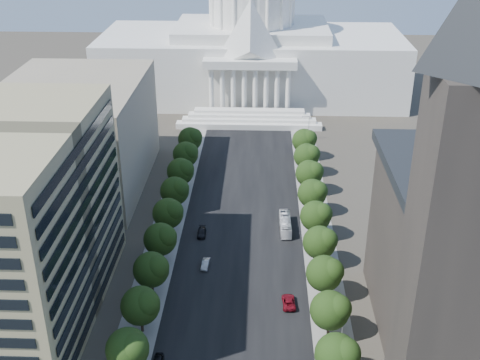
# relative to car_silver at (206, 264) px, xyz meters

# --- Properties ---
(road_asphalt) EXTENTS (30.00, 260.00, 0.01)m
(road_asphalt) POSITION_rel_car_silver_xyz_m (7.69, 31.52, -0.74)
(road_asphalt) COLOR black
(road_asphalt) RESTS_ON ground
(sidewalk_left) EXTENTS (8.00, 260.00, 0.02)m
(sidewalk_left) POSITION_rel_car_silver_xyz_m (-11.31, 31.52, -0.74)
(sidewalk_left) COLOR gray
(sidewalk_left) RESTS_ON ground
(sidewalk_right) EXTENTS (8.00, 260.00, 0.02)m
(sidewalk_right) POSITION_rel_car_silver_xyz_m (26.69, 31.52, -0.74)
(sidewalk_right) COLOR gray
(sidewalk_right) RESTS_ON ground
(capitol) EXTENTS (120.00, 56.00, 73.00)m
(capitol) POSITION_rel_car_silver_xyz_m (7.69, 126.41, 19.26)
(capitol) COLOR white
(capitol) RESTS_ON ground
(office_block_left_far) EXTENTS (38.00, 52.00, 30.00)m
(office_block_left_far) POSITION_rel_car_silver_xyz_m (-40.31, 41.52, 14.26)
(office_block_left_far) COLOR gray
(office_block_left_far) RESTS_ON ground
(tree_l_b) EXTENTS (7.79, 7.60, 9.97)m
(tree_l_b) POSITION_rel_car_silver_xyz_m (-9.97, -34.67, 5.71)
(tree_l_b) COLOR #33261C
(tree_l_b) RESTS_ON ground
(tree_l_c) EXTENTS (7.79, 7.60, 9.97)m
(tree_l_c) POSITION_rel_car_silver_xyz_m (-9.97, -22.67, 5.71)
(tree_l_c) COLOR #33261C
(tree_l_c) RESTS_ON ground
(tree_l_d) EXTENTS (7.79, 7.60, 9.97)m
(tree_l_d) POSITION_rel_car_silver_xyz_m (-9.97, -10.67, 5.71)
(tree_l_d) COLOR #33261C
(tree_l_d) RESTS_ON ground
(tree_l_e) EXTENTS (7.79, 7.60, 9.97)m
(tree_l_e) POSITION_rel_car_silver_xyz_m (-9.97, 1.33, 5.71)
(tree_l_e) COLOR #33261C
(tree_l_e) RESTS_ON ground
(tree_l_f) EXTENTS (7.79, 7.60, 9.97)m
(tree_l_f) POSITION_rel_car_silver_xyz_m (-9.97, 13.33, 5.71)
(tree_l_f) COLOR #33261C
(tree_l_f) RESTS_ON ground
(tree_l_g) EXTENTS (7.79, 7.60, 9.97)m
(tree_l_g) POSITION_rel_car_silver_xyz_m (-9.97, 25.33, 5.71)
(tree_l_g) COLOR #33261C
(tree_l_g) RESTS_ON ground
(tree_l_h) EXTENTS (7.79, 7.60, 9.97)m
(tree_l_h) POSITION_rel_car_silver_xyz_m (-9.97, 37.33, 5.71)
(tree_l_h) COLOR #33261C
(tree_l_h) RESTS_ON ground
(tree_l_i) EXTENTS (7.79, 7.60, 9.97)m
(tree_l_i) POSITION_rel_car_silver_xyz_m (-9.97, 49.33, 5.71)
(tree_l_i) COLOR #33261C
(tree_l_i) RESTS_ON ground
(tree_l_j) EXTENTS (7.79, 7.60, 9.97)m
(tree_l_j) POSITION_rel_car_silver_xyz_m (-9.97, 61.33, 5.71)
(tree_l_j) COLOR #33261C
(tree_l_j) RESTS_ON ground
(tree_r_b) EXTENTS (7.79, 7.60, 9.97)m
(tree_r_b) POSITION_rel_car_silver_xyz_m (26.03, -34.67, 5.71)
(tree_r_b) COLOR #33261C
(tree_r_b) RESTS_ON ground
(tree_r_c) EXTENTS (7.79, 7.60, 9.97)m
(tree_r_c) POSITION_rel_car_silver_xyz_m (26.03, -22.67, 5.71)
(tree_r_c) COLOR #33261C
(tree_r_c) RESTS_ON ground
(tree_r_d) EXTENTS (7.79, 7.60, 9.97)m
(tree_r_d) POSITION_rel_car_silver_xyz_m (26.03, -10.67, 5.71)
(tree_r_d) COLOR #33261C
(tree_r_d) RESTS_ON ground
(tree_r_e) EXTENTS (7.79, 7.60, 9.97)m
(tree_r_e) POSITION_rel_car_silver_xyz_m (26.03, 1.33, 5.71)
(tree_r_e) COLOR #33261C
(tree_r_e) RESTS_ON ground
(tree_r_f) EXTENTS (7.79, 7.60, 9.97)m
(tree_r_f) POSITION_rel_car_silver_xyz_m (26.03, 13.33, 5.71)
(tree_r_f) COLOR #33261C
(tree_r_f) RESTS_ON ground
(tree_r_g) EXTENTS (7.79, 7.60, 9.97)m
(tree_r_g) POSITION_rel_car_silver_xyz_m (26.03, 25.33, 5.71)
(tree_r_g) COLOR #33261C
(tree_r_g) RESTS_ON ground
(tree_r_h) EXTENTS (7.79, 7.60, 9.97)m
(tree_r_h) POSITION_rel_car_silver_xyz_m (26.03, 37.33, 5.71)
(tree_r_h) COLOR #33261C
(tree_r_h) RESTS_ON ground
(tree_r_i) EXTENTS (7.79, 7.60, 9.97)m
(tree_r_i) POSITION_rel_car_silver_xyz_m (26.03, 49.33, 5.71)
(tree_r_i) COLOR #33261C
(tree_r_i) RESTS_ON ground
(tree_r_j) EXTENTS (7.79, 7.60, 9.97)m
(tree_r_j) POSITION_rel_car_silver_xyz_m (26.03, 61.33, 5.71)
(tree_r_j) COLOR #33261C
(tree_r_j) RESTS_ON ground
(streetlight_b) EXTENTS (2.61, 0.44, 9.00)m
(streetlight_b) POSITION_rel_car_silver_xyz_m (27.59, -23.48, 5.08)
(streetlight_b) COLOR gray
(streetlight_b) RESTS_ON ground
(streetlight_c) EXTENTS (2.61, 0.44, 9.00)m
(streetlight_c) POSITION_rel_car_silver_xyz_m (27.59, 1.52, 5.08)
(streetlight_c) COLOR gray
(streetlight_c) RESTS_ON ground
(streetlight_d) EXTENTS (2.61, 0.44, 9.00)m
(streetlight_d) POSITION_rel_car_silver_xyz_m (27.59, 26.52, 5.08)
(streetlight_d) COLOR gray
(streetlight_d) RESTS_ON ground
(streetlight_e) EXTENTS (2.61, 0.44, 9.00)m
(streetlight_e) POSITION_rel_car_silver_xyz_m (27.59, 51.52, 5.08)
(streetlight_e) COLOR gray
(streetlight_e) RESTS_ON ground
(streetlight_f) EXTENTS (2.61, 0.44, 9.00)m
(streetlight_f) POSITION_rel_car_silver_xyz_m (27.59, 76.52, 5.08)
(streetlight_f) COLOR gray
(streetlight_f) RESTS_ON ground
(car_silver) EXTENTS (1.96, 4.64, 1.49)m
(car_silver) POSITION_rel_car_silver_xyz_m (0.00, 0.00, 0.00)
(car_silver) COLOR #A1A2A8
(car_silver) RESTS_ON ground
(car_red) EXTENTS (2.91, 5.82, 1.58)m
(car_red) POSITION_rel_car_silver_xyz_m (18.46, -13.22, 0.05)
(car_red) COLOR maroon
(car_red) RESTS_ON ground
(car_dark_b) EXTENTS (2.19, 5.12, 1.47)m
(car_dark_b) POSITION_rel_car_silver_xyz_m (-2.18, 13.70, -0.01)
(car_dark_b) COLOR black
(car_dark_b) RESTS_ON ground
(city_bus) EXTENTS (2.89, 11.38, 3.16)m
(city_bus) POSITION_rel_car_silver_xyz_m (18.64, 17.33, 0.83)
(city_bus) COLOR silver
(city_bus) RESTS_ON ground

